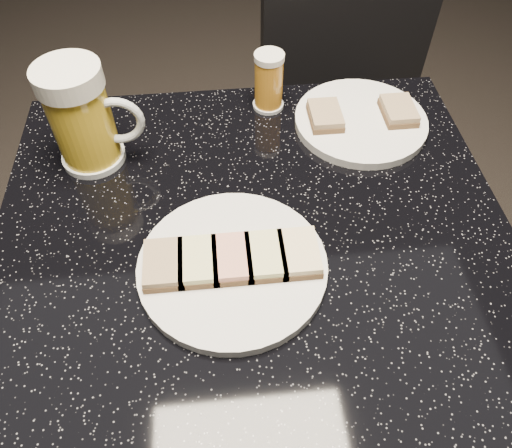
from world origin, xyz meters
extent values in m
plane|color=black|center=(0.00, 0.00, 0.00)|extent=(6.00, 6.00, 0.00)
cylinder|color=silver|center=(-0.03, -0.03, 0.76)|extent=(0.24, 0.24, 0.01)
cylinder|color=white|center=(0.19, 0.23, 0.76)|extent=(0.21, 0.21, 0.01)
cylinder|color=black|center=(0.00, 0.00, 0.01)|extent=(0.44, 0.44, 0.03)
cylinder|color=black|center=(0.00, 0.00, 0.37)|extent=(0.10, 0.10, 0.69)
cube|color=black|center=(0.00, 0.00, 0.73)|extent=(0.70, 0.70, 0.03)
cylinder|color=white|center=(-0.23, 0.20, 0.76)|extent=(0.09, 0.09, 0.01)
cylinder|color=yellow|center=(-0.23, 0.20, 0.82)|extent=(0.09, 0.09, 0.12)
cylinder|color=white|center=(-0.23, 0.20, 0.89)|extent=(0.09, 0.09, 0.03)
torus|color=silver|center=(-0.18, 0.19, 0.82)|extent=(0.08, 0.01, 0.08)
cylinder|color=silver|center=(0.05, 0.30, 0.75)|extent=(0.05, 0.05, 0.01)
cylinder|color=orange|center=(0.05, 0.30, 0.80)|extent=(0.05, 0.05, 0.08)
cylinder|color=white|center=(0.05, 0.30, 0.84)|extent=(0.05, 0.05, 0.01)
cube|color=black|center=(0.28, 0.39, 0.45)|extent=(0.42, 0.42, 0.04)
cylinder|color=black|center=(0.13, 0.21, 0.21)|extent=(0.03, 0.03, 0.43)
cylinder|color=black|center=(0.45, 0.25, 0.21)|extent=(0.03, 0.03, 0.43)
cylinder|color=black|center=(0.10, 0.53, 0.21)|extent=(0.03, 0.03, 0.43)
cylinder|color=black|center=(0.42, 0.57, 0.21)|extent=(0.03, 0.03, 0.43)
cube|color=black|center=(0.26, 0.57, 0.67)|extent=(0.38, 0.07, 0.38)
cube|color=#4C3521|center=(-0.12, -0.03, 0.77)|extent=(0.05, 0.07, 0.01)
cube|color=#8C7251|center=(-0.12, -0.03, 0.78)|extent=(0.05, 0.07, 0.01)
cube|color=#4C3521|center=(-0.07, -0.03, 0.77)|extent=(0.05, 0.07, 0.01)
cube|color=#D1D184|center=(-0.07, -0.03, 0.78)|extent=(0.05, 0.07, 0.01)
cube|color=#4C3521|center=(-0.03, -0.03, 0.77)|extent=(0.05, 0.07, 0.01)
cube|color=tan|center=(-0.03, -0.03, 0.78)|extent=(0.05, 0.07, 0.01)
cube|color=#4C3521|center=(0.01, -0.03, 0.77)|extent=(0.05, 0.07, 0.01)
cube|color=#D1D184|center=(0.01, -0.03, 0.78)|extent=(0.05, 0.07, 0.01)
cube|color=#4C3521|center=(0.05, -0.03, 0.77)|extent=(0.05, 0.07, 0.01)
cube|color=beige|center=(0.05, -0.03, 0.78)|extent=(0.05, 0.07, 0.01)
cube|color=#4C3521|center=(0.13, 0.23, 0.77)|extent=(0.05, 0.07, 0.01)
cube|color=#8C7251|center=(0.13, 0.23, 0.78)|extent=(0.05, 0.07, 0.01)
cube|color=#4C3521|center=(0.25, 0.23, 0.77)|extent=(0.05, 0.07, 0.01)
cube|color=#8C7251|center=(0.25, 0.23, 0.78)|extent=(0.05, 0.07, 0.01)
camera|label=1|loc=(-0.04, -0.39, 1.28)|focal=35.00mm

